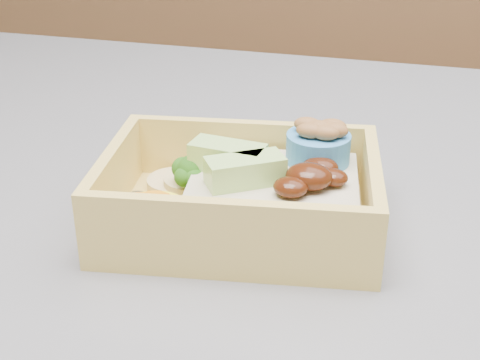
# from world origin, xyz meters

# --- Properties ---
(bento_box) EXTENTS (0.18, 0.15, 0.06)m
(bento_box) POSITION_xyz_m (-0.08, -0.07, 0.94)
(bento_box) COLOR #E1BF5D
(bento_box) RESTS_ON island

